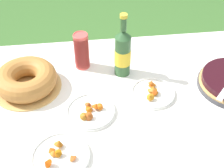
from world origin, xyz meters
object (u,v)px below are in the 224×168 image
Objects in this scene: cider_bottle_green at (123,53)px; snack_plate_right at (153,93)px; snack_plate_left at (60,156)px; cup_stack at (82,51)px; snack_plate_far at (91,111)px; bundt_cake at (26,79)px.

snack_plate_right is (0.12, -0.17, -0.11)m from cider_bottle_green.
cider_bottle_green reaches higher than snack_plate_left.
cup_stack is 0.34m from snack_plate_far.
bundt_cake reaches higher than snack_plate_far.
snack_plate_left is at bearing -121.14° from snack_plate_far.
cup_stack reaches higher than snack_plate_left.
snack_plate_far is at bearing -86.79° from cup_stack.
cup_stack is at bearing 26.18° from bundt_cake.
cider_bottle_green is 1.44× the size of snack_plate_left.
cider_bottle_green is at bearing 123.94° from snack_plate_right.
snack_plate_left is 1.05× the size of snack_plate_far.
cup_stack reaches higher than bundt_cake.
snack_plate_far is at bearing 58.86° from snack_plate_left.
snack_plate_left is at bearing -69.73° from bundt_cake.
snack_plate_right is at bearing -11.75° from bundt_cake.
bundt_cake is at bearing -173.14° from cider_bottle_green.
cup_stack is at bearing 141.07° from snack_plate_right.
snack_plate_left is (-0.30, -0.47, -0.11)m from cider_bottle_green.
snack_plate_left is 0.25m from snack_plate_far.
bundt_cake is 1.66× the size of cup_stack.
snack_plate_right is at bearing 15.16° from snack_plate_far.
snack_plate_far is (0.13, 0.21, 0.00)m from snack_plate_left.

